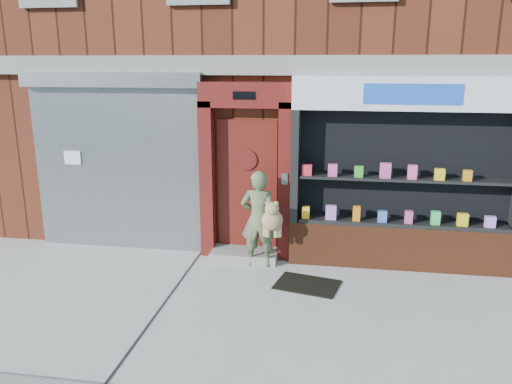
# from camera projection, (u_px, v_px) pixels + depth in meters

# --- Properties ---
(ground) EXTENTS (80.00, 80.00, 0.00)m
(ground) POSITION_uv_depth(u_px,v_px,m) (277.00, 310.00, 6.62)
(ground) COLOR #9E9E99
(ground) RESTS_ON ground
(building) EXTENTS (12.00, 8.16, 8.00)m
(building) POSITION_uv_depth(u_px,v_px,m) (310.00, 26.00, 11.34)
(building) COLOR #4E1E11
(building) RESTS_ON ground
(shutter_bay) EXTENTS (3.10, 0.30, 3.04)m
(shutter_bay) POSITION_uv_depth(u_px,v_px,m) (117.00, 152.00, 8.50)
(shutter_bay) COLOR gray
(shutter_bay) RESTS_ON ground
(red_door_bay) EXTENTS (1.52, 0.58, 2.90)m
(red_door_bay) POSITION_uv_depth(u_px,v_px,m) (246.00, 172.00, 8.15)
(red_door_bay) COLOR #4E0F0D
(red_door_bay) RESTS_ON ground
(pharmacy_bay) EXTENTS (3.50, 0.41, 3.00)m
(pharmacy_bay) POSITION_uv_depth(u_px,v_px,m) (404.00, 183.00, 7.74)
(pharmacy_bay) COLOR brown
(pharmacy_bay) RESTS_ON ground
(woman) EXTENTS (0.69, 0.51, 1.57)m
(woman) POSITION_uv_depth(u_px,v_px,m) (260.00, 219.00, 7.88)
(woman) COLOR #566543
(woman) RESTS_ON ground
(doormat) EXTENTS (1.02, 0.82, 0.02)m
(doormat) POSITION_uv_depth(u_px,v_px,m) (307.00, 285.00, 7.37)
(doormat) COLOR black
(doormat) RESTS_ON ground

